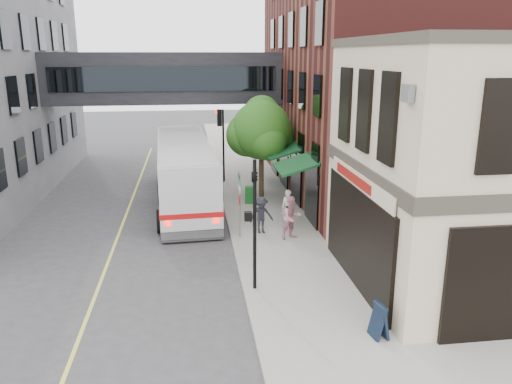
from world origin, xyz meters
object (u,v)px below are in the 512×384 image
object	(u,v)px
pedestrian_a	(288,208)
newspaper_box	(250,195)
sandwich_board	(379,320)
bus	(184,170)
pedestrian_c	(261,215)
pedestrian_b	(292,218)

from	to	relation	value
pedestrian_a	newspaper_box	world-z (taller)	pedestrian_a
newspaper_box	sandwich_board	world-z (taller)	sandwich_board
bus	pedestrian_c	world-z (taller)	bus
bus	sandwich_board	xyz separation A→B (m)	(5.48, -14.56, -1.21)
pedestrian_a	pedestrian_b	world-z (taller)	pedestrian_b
pedestrian_a	pedestrian_c	bearing A→B (deg)	-132.50
pedestrian_c	newspaper_box	distance (m)	4.70
pedestrian_b	sandwich_board	world-z (taller)	pedestrian_b
newspaper_box	pedestrian_c	bearing A→B (deg)	-79.86
pedestrian_b	newspaper_box	size ratio (longest dim) A/B	2.06
pedestrian_c	sandwich_board	bearing A→B (deg)	-85.39
bus	sandwich_board	size ratio (longest dim) A/B	12.20
bus	pedestrian_a	distance (m)	6.84
pedestrian_c	newspaper_box	bearing A→B (deg)	80.97
pedestrian_c	newspaper_box	world-z (taller)	pedestrian_c
bus	newspaper_box	bearing A→B (deg)	-15.71
pedestrian_a	sandwich_board	xyz separation A→B (m)	(0.71, -9.73, -0.34)
sandwich_board	pedestrian_b	bearing A→B (deg)	87.60
pedestrian_c	pedestrian_a	bearing A→B (deg)	22.37
sandwich_board	newspaper_box	bearing A→B (deg)	89.93
bus	pedestrian_a	world-z (taller)	bus
newspaper_box	sandwich_board	size ratio (longest dim) A/B	0.89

